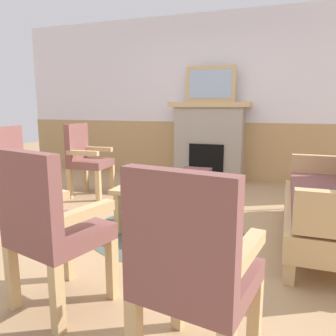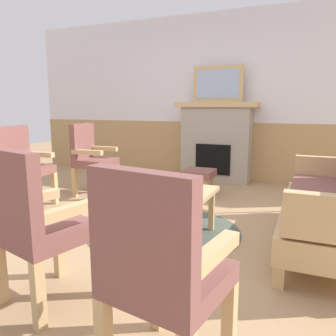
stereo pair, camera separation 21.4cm
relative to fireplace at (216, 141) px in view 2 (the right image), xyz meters
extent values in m
plane|color=tan|center=(0.00, -2.35, -0.65)|extent=(14.00, 14.00, 0.00)
cube|color=white|center=(0.00, 0.25, 0.70)|extent=(7.20, 0.12, 2.70)
cube|color=tan|center=(0.00, 0.18, -0.18)|extent=(7.20, 0.02, 0.95)
cube|color=#A39989|center=(0.00, 0.00, -0.05)|extent=(1.10, 0.36, 1.20)
cube|color=black|center=(0.00, -0.19, -0.27)|extent=(0.56, 0.02, 0.48)
cube|color=tan|center=(0.00, 0.00, 0.59)|extent=(1.30, 0.44, 0.08)
cube|color=tan|center=(0.00, 0.00, 0.91)|extent=(0.80, 0.03, 0.56)
cube|color=#9EB2D1|center=(0.00, -0.02, 0.91)|extent=(0.68, 0.01, 0.44)
cube|color=tan|center=(1.27, -1.38, -0.57)|extent=(0.08, 0.08, 0.16)
cube|color=tan|center=(1.27, -3.06, -0.57)|extent=(0.08, 0.08, 0.16)
cube|color=tan|center=(1.57, -2.22, -0.39)|extent=(0.70, 1.80, 0.20)
cube|color=brown|center=(1.57, -2.22, -0.23)|extent=(0.60, 1.70, 0.12)
cube|color=tan|center=(1.57, -1.37, -0.12)|extent=(0.60, 0.10, 0.30)
cube|color=tan|center=(1.57, -3.07, -0.12)|extent=(0.60, 0.10, 0.30)
cube|color=tan|center=(-0.28, -2.64, -0.45)|extent=(0.05, 0.05, 0.40)
cube|color=tan|center=(0.56, -2.64, -0.45)|extent=(0.05, 0.05, 0.40)
cube|color=tan|center=(-0.28, -2.20, -0.45)|extent=(0.05, 0.05, 0.40)
cube|color=tan|center=(0.56, -2.20, -0.45)|extent=(0.05, 0.05, 0.40)
cube|color=tan|center=(0.14, -2.42, -0.23)|extent=(0.96, 0.56, 0.04)
cylinder|color=#4C564C|center=(0.14, -2.42, -0.65)|extent=(1.51, 1.51, 0.01)
cube|color=#33663D|center=(0.32, -2.33, -0.20)|extent=(0.23, 0.21, 0.03)
cube|color=tan|center=(-0.11, -1.16, -0.52)|extent=(0.05, 0.05, 0.26)
cube|color=tan|center=(0.19, -1.16, -0.52)|extent=(0.05, 0.05, 0.26)
cube|color=tan|center=(-0.11, -0.86, -0.52)|extent=(0.05, 0.05, 0.26)
cube|color=tan|center=(0.19, -0.86, -0.52)|extent=(0.05, 0.05, 0.26)
cube|color=brown|center=(0.04, -1.01, -0.34)|extent=(0.40, 0.40, 0.10)
cube|color=tan|center=(-1.51, -2.10, -0.45)|extent=(0.06, 0.06, 0.40)
cube|color=tan|center=(-1.48, -2.52, -0.45)|extent=(0.06, 0.06, 0.40)
cube|color=tan|center=(-1.93, -2.12, -0.45)|extent=(0.06, 0.06, 0.40)
cube|color=tan|center=(-1.90, -2.54, -0.45)|extent=(0.06, 0.06, 0.40)
cube|color=brown|center=(-1.71, -2.32, -0.20)|extent=(0.50, 0.50, 0.10)
cube|color=brown|center=(-1.90, -2.33, 0.09)|extent=(0.10, 0.48, 0.48)
cube|color=tan|center=(-1.72, -2.12, -0.03)|extent=(0.44, 0.09, 0.06)
cube|color=tan|center=(-1.69, -2.53, -0.03)|extent=(0.44, 0.09, 0.06)
cube|color=tan|center=(-1.09, -1.29, -0.45)|extent=(0.06, 0.06, 0.40)
cube|color=tan|center=(-1.06, -1.71, -0.45)|extent=(0.06, 0.06, 0.40)
cube|color=tan|center=(-1.51, -1.32, -0.45)|extent=(0.06, 0.06, 0.40)
cube|color=tan|center=(-1.48, -1.74, -0.45)|extent=(0.06, 0.06, 0.40)
cube|color=brown|center=(-1.28, -1.52, -0.20)|extent=(0.51, 0.51, 0.10)
cube|color=brown|center=(-1.48, -1.53, 0.09)|extent=(0.11, 0.48, 0.48)
cube|color=tan|center=(-1.30, -1.31, -0.03)|extent=(0.44, 0.10, 0.06)
cube|color=tan|center=(-1.27, -1.72, -0.03)|extent=(0.44, 0.10, 0.06)
cube|color=tan|center=(-0.20, -3.52, -0.45)|extent=(0.07, 0.07, 0.40)
cube|color=tan|center=(0.21, -3.63, -0.45)|extent=(0.07, 0.07, 0.40)
cube|color=tan|center=(-0.30, -3.93, -0.45)|extent=(0.07, 0.07, 0.40)
cube|color=tan|center=(0.10, -4.03, -0.45)|extent=(0.07, 0.07, 0.40)
cube|color=brown|center=(-0.05, -3.78, -0.20)|extent=(0.58, 0.58, 0.10)
cube|color=brown|center=(-0.10, -3.97, 0.09)|extent=(0.48, 0.20, 0.48)
cube|color=tan|center=(-0.25, -3.73, -0.03)|extent=(0.18, 0.44, 0.06)
cube|color=tan|center=(0.15, -3.83, -0.03)|extent=(0.18, 0.44, 0.06)
cube|color=tan|center=(0.69, -3.77, -0.45)|extent=(0.07, 0.07, 0.40)
cube|color=tan|center=(1.11, -3.84, -0.45)|extent=(0.07, 0.07, 0.40)
cube|color=brown|center=(0.87, -4.01, -0.20)|extent=(0.55, 0.55, 0.10)
cube|color=brown|center=(0.83, -4.21, 0.09)|extent=(0.49, 0.16, 0.48)
cube|color=tan|center=(0.66, -3.98, -0.03)|extent=(0.14, 0.45, 0.06)
cube|color=tan|center=(1.07, -4.04, -0.03)|extent=(0.14, 0.45, 0.06)
camera|label=1|loc=(1.20, -5.36, 0.56)|focal=35.61mm
camera|label=2|loc=(1.40, -5.28, 0.56)|focal=35.61mm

